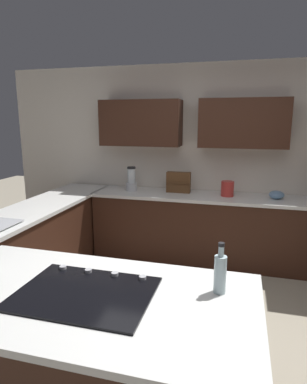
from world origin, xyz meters
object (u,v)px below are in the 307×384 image
(blender, at_px, (132,180))
(kettle, at_px, (227,189))
(cooktop, at_px, (85,292))
(mixing_bowl, at_px, (277,195))
(second_bottle, at_px, (220,273))
(spice_rack, at_px, (178,182))

(blender, bearing_deg, kettle, 180.00)
(blender, relative_size, kettle, 1.72)
(cooktop, bearing_deg, blender, -76.64)
(mixing_bowl, distance_m, kettle, 0.60)
(cooktop, height_order, kettle, kettle)
(blender, relative_size, second_bottle, 1.12)
(spice_rack, bearing_deg, kettle, 175.34)
(blender, relative_size, spice_rack, 1.04)
(cooktop, height_order, second_bottle, second_bottle)
(spice_rack, relative_size, kettle, 1.66)
(blender, xyz_separation_m, kettle, (-1.30, 0.00, -0.05))
(kettle, distance_m, second_bottle, 2.49)
(blender, distance_m, kettle, 1.30)
(blender, bearing_deg, spice_rack, -175.34)
(spice_rack, xyz_separation_m, second_bottle, (-0.72, 2.54, -0.02))
(mixing_bowl, relative_size, kettle, 0.95)
(second_bottle, bearing_deg, mixing_bowl, -101.96)
(cooktop, xyz_separation_m, spice_rack, (-0.01, -2.76, 0.13))
(cooktop, relative_size, mixing_bowl, 4.11)
(cooktop, distance_m, blender, 2.78)
(kettle, bearing_deg, cooktop, 76.33)
(blender, xyz_separation_m, second_bottle, (-1.37, 2.49, -0.02))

